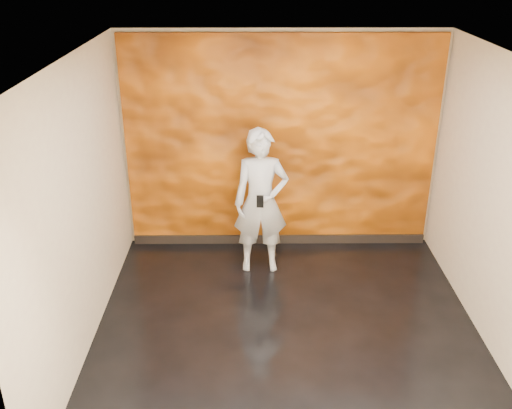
% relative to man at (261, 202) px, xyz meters
% --- Properties ---
extents(room, '(4.02, 4.02, 2.81)m').
position_rel_man_xyz_m(room, '(0.26, -1.30, 0.51)').
color(room, black).
rests_on(room, ground).
extents(feature_wall, '(3.90, 0.06, 2.75)m').
position_rel_man_xyz_m(feature_wall, '(0.26, 0.66, 0.49)').
color(feature_wall, orange).
rests_on(feature_wall, ground).
extents(baseboard, '(3.90, 0.04, 0.12)m').
position_rel_man_xyz_m(baseboard, '(0.26, 0.62, -0.83)').
color(baseboard, black).
rests_on(baseboard, ground).
extents(man, '(0.67, 0.45, 1.79)m').
position_rel_man_xyz_m(man, '(0.00, 0.00, 0.00)').
color(man, '#90959F').
rests_on(man, ground).
extents(phone, '(0.08, 0.03, 0.15)m').
position_rel_man_xyz_m(phone, '(-0.01, -0.25, 0.12)').
color(phone, black).
rests_on(phone, man).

